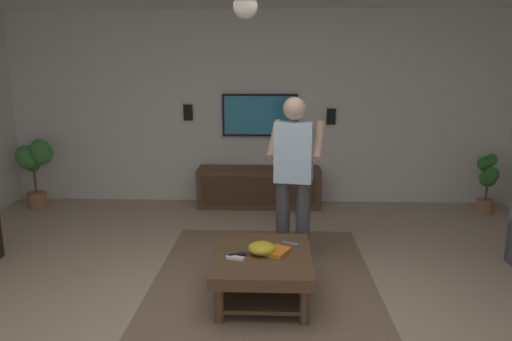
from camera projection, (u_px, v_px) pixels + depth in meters
The scene contains 17 objects.
ground_plane at pixel (242, 327), 3.57m from camera, with size 8.47×8.47×0.00m, color tan.
wall_back_tv at pixel (258, 108), 6.74m from camera, with size 0.10×7.26×2.69m, color silver.
area_rug at pixel (263, 287), 4.20m from camera, with size 2.95×2.00×0.01m, color #7A604C.
coffee_table at pixel (263, 266), 3.95m from camera, with size 1.00×0.80×0.40m.
media_console at pixel (259, 187), 6.64m from camera, with size 0.45×1.70×0.55m.
tv at pixel (260, 115), 6.67m from camera, with size 0.05×1.05×0.59m.
person_standing at pixel (294, 170), 4.63m from camera, with size 0.60×0.60×1.64m.
potted_plant_tall at pixel (34, 161), 6.50m from camera, with size 0.39×0.49×0.97m.
potted_plant_short at pixel (488, 179), 6.31m from camera, with size 0.36×0.26×0.79m.
bowl at pixel (262, 248), 3.91m from camera, with size 0.22×0.22×0.10m, color gold.
remote_white at pixel (235, 258), 3.81m from camera, with size 0.15×0.04×0.02m, color white.
remote_black at pixel (237, 255), 3.86m from camera, with size 0.15×0.04×0.02m, color black.
remote_grey at pixel (290, 244), 4.11m from camera, with size 0.15×0.04×0.02m, color slate.
book at pixel (277, 251), 3.93m from camera, with size 0.22×0.16×0.04m, color orange.
vase_round at pixel (289, 161), 6.51m from camera, with size 0.22×0.22×0.22m, color red.
wall_speaker_left at pixel (331, 117), 6.65m from camera, with size 0.06×0.12×0.22m, color black.
wall_speaker_right at pixel (188, 113), 6.71m from camera, with size 0.06×0.12×0.22m, color black.
Camera 1 is at (-3.24, -0.23, 1.90)m, focal length 33.31 mm.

